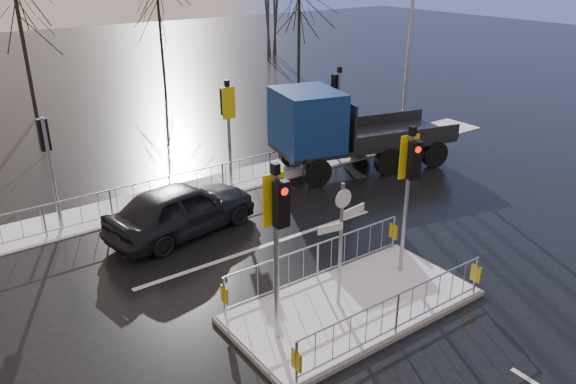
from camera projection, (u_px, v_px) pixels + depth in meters
ground at (353, 308)px, 13.40m from camera, size 120.00×120.00×0.00m
snow_verge at (190, 192)px, 19.82m from camera, size 30.00×2.00×0.04m
lane_markings at (362, 314)px, 13.15m from camera, size 8.00×11.38×0.01m
traffic_island at (353, 294)px, 13.25m from camera, size 6.00×3.04×4.15m
far_kerb_fixtures at (203, 168)px, 19.21m from camera, size 18.00×0.65×3.83m
car_far_lane at (182, 208)px, 16.71m from camera, size 4.95×2.69×1.60m
flatbed_truck at (331, 128)px, 21.06m from camera, size 7.45×4.04×3.27m
tree_far_a at (19, 21)px, 26.88m from camera, size 3.75×3.75×7.08m
tree_far_b at (159, 20)px, 32.91m from camera, size 3.25×3.25×6.14m
tree_far_c at (299, 0)px, 34.58m from camera, size 4.00×4.00×7.55m
street_lamp_right at (411, 41)px, 23.70m from camera, size 1.25×0.18×8.00m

